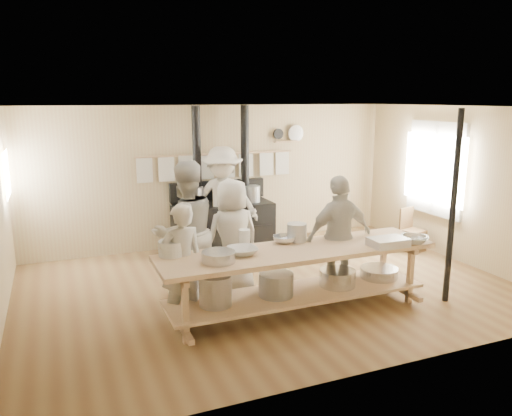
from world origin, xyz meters
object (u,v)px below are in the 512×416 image
at_px(cook_center, 232,236).
at_px(roasting_pan, 388,242).
at_px(cook_far_left, 182,263).
at_px(chair, 412,238).
at_px(prep_table, 297,274).
at_px(cook_left, 186,232).
at_px(stove, 223,221).
at_px(cook_by_window, 223,201).
at_px(cook_right, 339,237).

relative_size(cook_center, roasting_pan, 3.39).
height_order(cook_far_left, chair, cook_far_left).
height_order(prep_table, cook_left, cook_left).
height_order(stove, cook_left, stove).
distance_m(stove, cook_by_window, 0.50).
bearing_deg(cook_far_left, chair, -170.45).
bearing_deg(stove, roasting_pan, -71.18).
height_order(stove, cook_right, stove).
distance_m(cook_by_window, roasting_pan, 3.33).
xyz_separation_m(cook_far_left, cook_by_window, (1.35, 2.46, 0.21)).
height_order(cook_right, roasting_pan, cook_right).
bearing_deg(cook_by_window, chair, 1.83).
height_order(prep_table, chair, prep_table).
xyz_separation_m(cook_far_left, chair, (4.58, 1.30, -0.52)).
xyz_separation_m(cook_far_left, cook_left, (0.22, 0.63, 0.21)).
xyz_separation_m(cook_left, cook_right, (1.98, -0.67, -0.10)).
bearing_deg(prep_table, stove, 89.96).
relative_size(cook_far_left, roasting_pan, 3.10).
xyz_separation_m(cook_far_left, roasting_pan, (2.57, -0.63, 0.16)).
height_order(cook_far_left, cook_left, cook_left).
xyz_separation_m(cook_far_left, cook_center, (0.90, 0.67, 0.07)).
bearing_deg(roasting_pan, cook_center, 142.13).
bearing_deg(chair, cook_center, 176.42).
xyz_separation_m(cook_right, roasting_pan, (0.37, -0.59, 0.05)).
height_order(cook_left, cook_by_window, cook_left).
xyz_separation_m(stove, cook_far_left, (-1.43, -2.71, 0.23)).
height_order(cook_far_left, roasting_pan, cook_far_left).
xyz_separation_m(cook_left, cook_center, (0.68, 0.03, -0.14)).
bearing_deg(cook_left, cook_far_left, 56.47).
height_order(prep_table, cook_far_left, cook_far_left).
bearing_deg(prep_table, cook_center, 118.60).
xyz_separation_m(prep_table, cook_left, (-1.21, 0.94, 0.44)).
relative_size(stove, cook_right, 1.52).
distance_m(cook_right, cook_by_window, 2.65).
xyz_separation_m(cook_left, roasting_pan, (2.35, -1.27, -0.06)).
distance_m(cook_center, roasting_pan, 2.12).
distance_m(stove, roasting_pan, 3.56).
relative_size(prep_table, cook_left, 1.88).
height_order(cook_left, roasting_pan, cook_left).
bearing_deg(stove, cook_by_window, -106.60).
height_order(prep_table, cook_right, cook_right).
distance_m(prep_table, cook_by_window, 2.80).
xyz_separation_m(cook_right, cook_by_window, (-0.85, 2.51, 0.10)).
xyz_separation_m(chair, roasting_pan, (-2.01, -1.94, 0.67)).
distance_m(stove, prep_table, 3.02).
relative_size(stove, cook_left, 1.36).
height_order(cook_left, cook_right, cook_left).
distance_m(cook_far_left, roasting_pan, 2.65).
distance_m(prep_table, cook_center, 1.14).
relative_size(cook_right, chair, 2.21).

